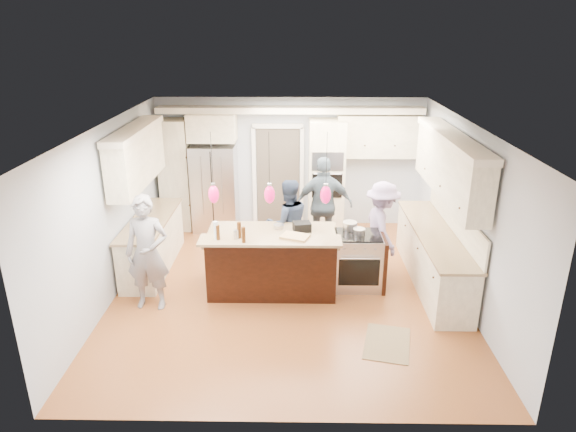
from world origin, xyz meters
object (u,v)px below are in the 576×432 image
(refrigerator, at_px, (215,188))
(island_range, at_px, (359,260))
(kitchen_island, at_px, (272,260))
(person_far_left, at_px, (288,224))
(person_bar_end, at_px, (147,253))

(refrigerator, height_order, island_range, refrigerator)
(refrigerator, relative_size, kitchen_island, 0.86)
(refrigerator, xyz_separation_m, island_range, (2.71, -2.49, -0.44))
(refrigerator, distance_m, person_far_left, 2.34)
(refrigerator, xyz_separation_m, kitchen_island, (1.30, -2.57, -0.42))
(refrigerator, xyz_separation_m, person_bar_end, (-0.53, -3.20, -0.01))
(person_bar_end, xyz_separation_m, person_far_left, (2.06, 1.44, -0.09))
(refrigerator, relative_size, person_far_left, 1.12)
(person_far_left, bearing_deg, person_bar_end, 18.80)
(island_range, xyz_separation_m, person_bar_end, (-3.24, -0.71, 0.44))
(refrigerator, distance_m, kitchen_island, 2.91)
(person_bar_end, relative_size, person_far_left, 1.11)
(person_far_left, bearing_deg, refrigerator, -64.97)
(island_range, height_order, person_far_left, person_far_left)
(refrigerator, distance_m, island_range, 3.71)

